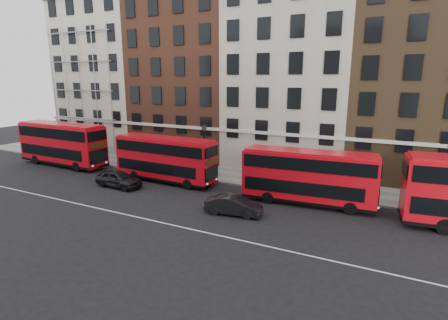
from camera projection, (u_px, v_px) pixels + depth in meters
The scene contains 13 objects.
ground at pixel (214, 220), 23.95m from camera, with size 120.00×120.00×0.00m, color black.
pavement at pixel (267, 180), 33.04m from camera, with size 80.00×5.00×0.15m, color slate.
kerb at pixel (257, 187), 30.87m from camera, with size 80.00×0.30×0.16m, color gray.
road_centre_line at pixel (199, 231), 22.21m from camera, with size 70.00×0.12×0.01m, color white.
building_terrace at pixel (291, 71), 37.27m from camera, with size 64.00×11.95×22.00m.
bus_a at pixel (62, 143), 38.48m from camera, with size 11.31×3.06×4.72m.
bus_b at pixel (165, 158), 32.40m from camera, with size 10.08×2.71×4.20m.
bus_c at pixel (308, 176), 26.52m from camera, with size 10.12×3.17×4.19m.
car_rear at pixel (119, 179), 31.07m from camera, with size 1.80×4.47×1.52m, color black.
car_front at pixel (234, 205), 24.83m from camera, with size 1.42×4.09×1.35m, color black.
lamp_post_left at pixel (204, 148), 32.98m from camera, with size 0.44×0.44×5.33m.
lamp_post_right at pixel (447, 172), 24.38m from camera, with size 0.44×0.44×5.33m.
iron_railings at pixel (275, 169), 34.82m from camera, with size 6.60×0.06×1.00m, color black, non-canonical shape.
Camera 1 is at (10.74, -19.64, 9.48)m, focal length 28.00 mm.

